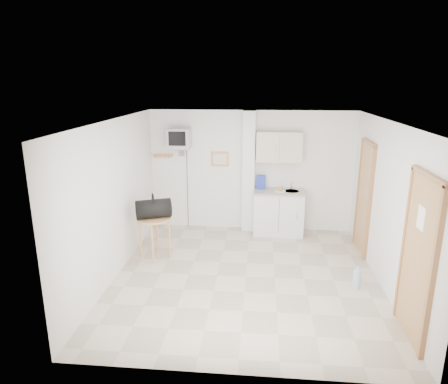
# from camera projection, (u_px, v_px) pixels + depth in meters

# --- Properties ---
(ground) EXTENTS (4.50, 4.50, 0.00)m
(ground) POSITION_uv_depth(u_px,v_px,m) (246.00, 277.00, 6.48)
(ground) COLOR #C2AF9B
(ground) RESTS_ON ground
(room_envelope) EXTENTS (4.24, 4.54, 2.55)m
(room_envelope) POSITION_uv_depth(u_px,v_px,m) (263.00, 184.00, 6.12)
(room_envelope) COLOR white
(room_envelope) RESTS_ON ground
(kitchenette) EXTENTS (1.03, 0.58, 2.10)m
(kitchenette) POSITION_uv_depth(u_px,v_px,m) (278.00, 196.00, 8.13)
(kitchenette) COLOR silver
(kitchenette) RESTS_ON ground
(crt_television) EXTENTS (0.44, 0.45, 2.15)m
(crt_television) POSITION_uv_depth(u_px,v_px,m) (179.00, 139.00, 8.02)
(crt_television) COLOR slate
(crt_television) RESTS_ON ground
(round_table) EXTENTS (0.60, 0.60, 0.75)m
(round_table) POSITION_uv_depth(u_px,v_px,m) (154.00, 224.00, 7.02)
(round_table) COLOR tan
(round_table) RESTS_ON ground
(duffel_bag) EXTENTS (0.68, 0.53, 0.45)m
(duffel_bag) POSITION_uv_depth(u_px,v_px,m) (153.00, 209.00, 6.94)
(duffel_bag) COLOR black
(duffel_bag) RESTS_ON round_table
(water_bottle) EXTENTS (0.12, 0.12, 0.36)m
(water_bottle) POSITION_uv_depth(u_px,v_px,m) (357.00, 278.00, 6.08)
(water_bottle) COLOR #9CB1D0
(water_bottle) RESTS_ON ground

